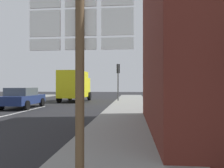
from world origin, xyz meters
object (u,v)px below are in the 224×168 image
sedan_far (23,98)px  delivery_truck (75,85)px  route_sign_post (80,61)px  traffic_light_far_right (118,74)px

sedan_far → delivery_truck: bearing=72.9°
sedan_far → route_sign_post: (7.03, -11.47, 1.24)m
delivery_truck → traffic_light_far_right: traffic_light_far_right is taller
sedan_far → traffic_light_far_right: size_ratio=1.14×
sedan_far → route_sign_post: route_sign_post is taller
route_sign_post → traffic_light_far_right: bearing=91.8°
traffic_light_far_right → delivery_truck: bearing=179.2°
route_sign_post → traffic_light_far_right: 18.04m
delivery_truck → traffic_light_far_right: bearing=-0.8°
traffic_light_far_right → sedan_far: bearing=-134.7°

